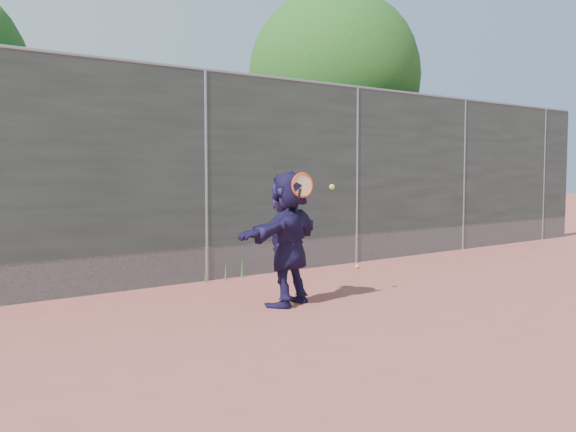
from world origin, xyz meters
TOP-DOWN VIEW (x-y plane):
  - ground at (0.00, 0.00)m, footprint 80.00×80.00m
  - player at (-0.11, 1.47)m, footprint 1.53×0.92m
  - ball_ground at (2.51, 2.98)m, footprint 0.07×0.07m
  - fence at (-0.00, 3.50)m, footprint 20.00×0.06m
  - swing_action at (-0.01, 1.28)m, footprint 0.71×0.15m
  - tree_right at (4.68, 5.75)m, footprint 3.78×3.60m
  - weed_clump at (0.29, 3.38)m, footprint 0.68×0.07m

SIDE VIEW (x-z plane):
  - ground at x=0.00m, z-range 0.00..0.00m
  - ball_ground at x=2.51m, z-range 0.00..0.07m
  - weed_clump at x=0.29m, z-range -0.02..0.28m
  - player at x=-0.11m, z-range 0.00..1.58m
  - swing_action at x=-0.01m, z-range 1.14..1.65m
  - fence at x=0.00m, z-range 0.07..3.09m
  - tree_right at x=4.68m, z-range 0.80..6.19m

